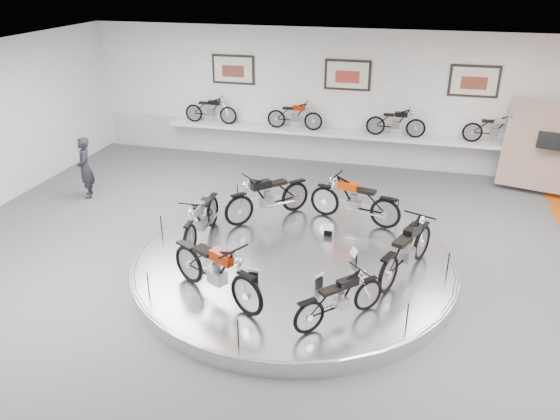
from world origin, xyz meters
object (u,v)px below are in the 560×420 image
(display_platform, at_px, (294,264))
(bike_c, at_px, (201,218))
(bike_a, at_px, (355,200))
(bike_d, at_px, (216,270))
(visitor, at_px, (85,168))
(bike_b, at_px, (268,196))
(bike_e, at_px, (340,298))
(bike_f, at_px, (407,249))
(shelf, at_px, (343,134))

(display_platform, xyz_separation_m, bike_c, (-2.05, 0.24, 0.67))
(bike_a, height_order, bike_d, bike_d)
(bike_c, xyz_separation_m, visitor, (-4.09, 2.09, -0.01))
(bike_b, height_order, bike_e, bike_b)
(bike_e, relative_size, bike_f, 0.81)
(display_platform, xyz_separation_m, bike_b, (-1.00, 1.64, 0.70))
(bike_d, xyz_separation_m, bike_e, (2.18, -0.15, -0.12))
(display_platform, distance_m, visitor, 6.60)
(shelf, xyz_separation_m, bike_f, (2.18, -6.50, -0.16))
(bike_c, relative_size, bike_e, 1.17)
(display_platform, bearing_deg, bike_a, 64.36)
(visitor, bearing_deg, bike_c, 32.12)
(bike_a, xyz_separation_m, bike_f, (1.24, -2.05, 0.01))
(shelf, xyz_separation_m, bike_a, (0.94, -4.45, -0.16))
(display_platform, bearing_deg, shelf, 90.00)
(bike_c, height_order, bike_f, bike_f)
(bike_e, bearing_deg, display_platform, 76.63)
(bike_a, bearing_deg, shelf, -64.60)
(bike_c, distance_m, bike_d, 2.24)
(bike_a, bearing_deg, bike_c, 43.33)
(bike_e, bearing_deg, bike_c, 100.87)
(shelf, bearing_deg, display_platform, -90.00)
(display_platform, xyz_separation_m, bike_f, (2.18, -0.10, 0.69))
(visitor, bearing_deg, bike_d, 21.03)
(bike_c, height_order, bike_e, bike_c)
(display_platform, bearing_deg, visitor, 159.24)
(bike_e, bearing_deg, bike_f, 15.31)
(bike_f, bearing_deg, bike_a, 53.00)
(bike_d, bearing_deg, bike_a, 90.55)
(bike_a, distance_m, bike_e, 3.84)
(shelf, height_order, bike_c, bike_c)
(bike_c, height_order, bike_d, bike_d)
(bike_e, relative_size, visitor, 0.93)
(bike_e, height_order, visitor, visitor)
(bike_d, relative_size, bike_e, 1.26)
(bike_b, bearing_deg, display_platform, 74.53)
(shelf, height_order, bike_b, bike_b)
(bike_a, relative_size, bike_c, 1.04)
(bike_a, distance_m, bike_c, 3.44)
(display_platform, xyz_separation_m, shelf, (0.00, 6.40, 0.85))
(display_platform, bearing_deg, bike_b, 121.39)
(bike_b, height_order, bike_c, bike_b)
(bike_d, relative_size, visitor, 1.18)
(display_platform, xyz_separation_m, bike_e, (1.21, -1.88, 0.59))
(bike_a, distance_m, bike_f, 2.40)
(bike_e, height_order, bike_f, bike_f)
(display_platform, distance_m, bike_a, 2.27)
(bike_f, distance_m, visitor, 8.66)
(display_platform, height_order, visitor, visitor)
(shelf, relative_size, bike_f, 5.94)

